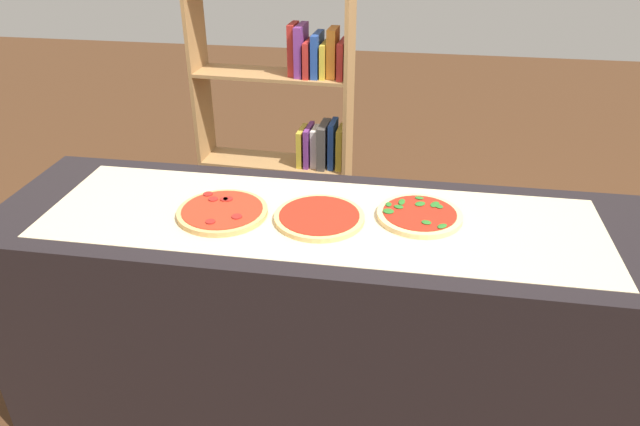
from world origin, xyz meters
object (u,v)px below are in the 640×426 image
at_px(pizza_pepperoni_0, 222,212).
at_px(pizza_spinach_2, 419,215).
at_px(pizza_plain_1, 319,217).
at_px(bookshelf, 294,127).

xyz_separation_m(pizza_pepperoni_0, pizza_spinach_2, (0.67, 0.09, -0.00)).
bearing_deg(pizza_spinach_2, pizza_pepperoni_0, -172.79).
distance_m(pizza_plain_1, bookshelf, 1.31).
height_order(pizza_plain_1, bookshelf, bookshelf).
height_order(pizza_spinach_2, bookshelf, bookshelf).
bearing_deg(pizza_spinach_2, pizza_plain_1, -168.54).
relative_size(pizza_spinach_2, bookshelf, 0.19).
relative_size(pizza_plain_1, pizza_spinach_2, 1.06).
bearing_deg(pizza_plain_1, bookshelf, 105.26).
relative_size(pizza_pepperoni_0, pizza_plain_1, 1.01).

